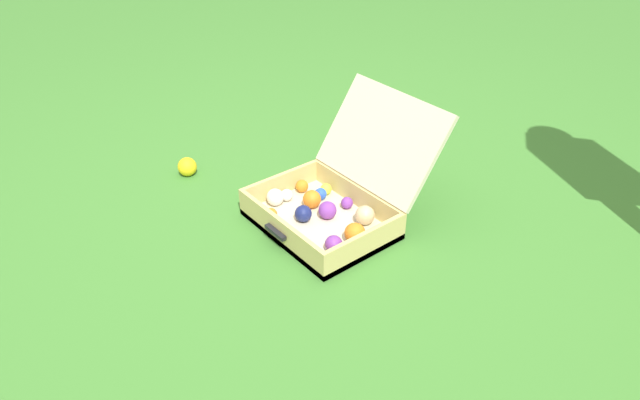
# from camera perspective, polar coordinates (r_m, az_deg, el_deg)

# --- Properties ---
(ground_plane) EXTENTS (16.00, 16.00, 0.00)m
(ground_plane) POSITION_cam_1_polar(r_m,az_deg,el_deg) (2.32, -0.70, -1.25)
(ground_plane) COLOR #3D7A2D
(open_suitcase) EXTENTS (0.53, 0.65, 0.45)m
(open_suitcase) POSITION_cam_1_polar(r_m,az_deg,el_deg) (2.24, 1.59, 0.28)
(open_suitcase) COLOR beige
(open_suitcase) RESTS_ON ground
(stray_ball_on_grass) EXTENTS (0.08, 0.08, 0.08)m
(stray_ball_on_grass) POSITION_cam_1_polar(r_m,az_deg,el_deg) (2.62, -12.98, 3.22)
(stray_ball_on_grass) COLOR yellow
(stray_ball_on_grass) RESTS_ON ground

